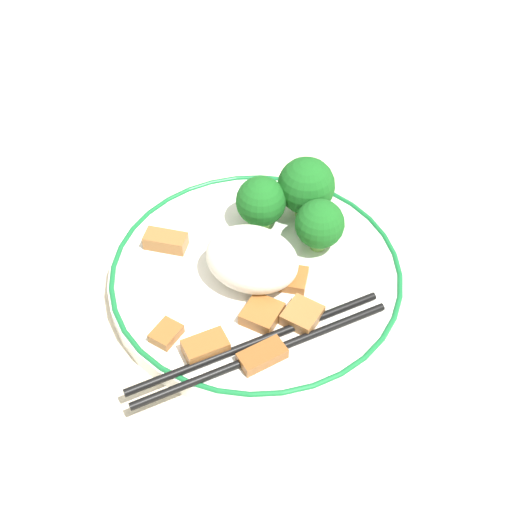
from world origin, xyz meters
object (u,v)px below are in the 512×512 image
(plate, at_px, (256,276))
(chopsticks, at_px, (260,348))
(broccoli_back_right, at_px, (261,202))
(broccoli_back_center, at_px, (306,186))
(broccoli_back_left, at_px, (320,224))

(plate, xyz_separation_m, chopsticks, (-0.04, 0.08, 0.01))
(broccoli_back_right, distance_m, chopsticks, 0.15)
(broccoli_back_right, xyz_separation_m, chopsticks, (-0.06, 0.13, -0.03))
(broccoli_back_center, bearing_deg, broccoli_back_left, 127.47)
(broccoli_back_left, xyz_separation_m, broccoli_back_center, (0.03, -0.04, 0.01))
(chopsticks, bearing_deg, broccoli_back_center, -80.47)
(plate, relative_size, broccoli_back_left, 5.06)
(plate, xyz_separation_m, broccoli_back_left, (-0.04, -0.05, 0.04))
(plate, relative_size, chopsticks, 1.42)
(broccoli_back_right, bearing_deg, chopsticks, 114.10)
(broccoli_back_left, height_order, broccoli_back_right, same)
(chopsticks, bearing_deg, plate, -63.23)
(broccoli_back_right, relative_size, chopsticks, 0.28)
(broccoli_back_center, bearing_deg, chopsticks, 99.53)
(broccoli_back_center, xyz_separation_m, chopsticks, (-0.03, 0.17, -0.03))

